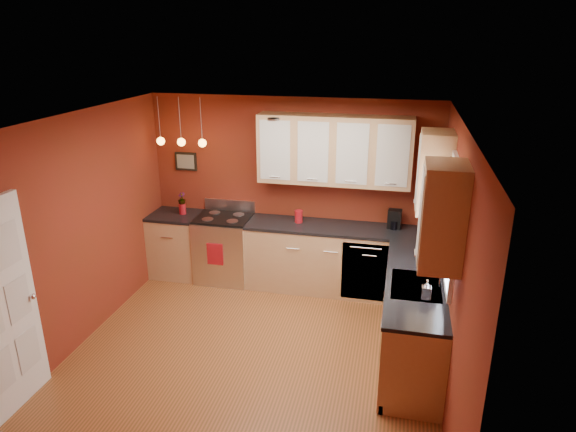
% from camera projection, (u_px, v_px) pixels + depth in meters
% --- Properties ---
extents(floor, '(4.20, 4.20, 0.00)m').
position_uv_depth(floor, '(252.00, 358.00, 5.67)').
color(floor, '#9B512D').
rests_on(floor, ground).
extents(ceiling, '(4.00, 4.20, 0.02)m').
position_uv_depth(ceiling, '(245.00, 122.00, 4.79)').
color(ceiling, silver).
rests_on(ceiling, wall_back).
extents(wall_back, '(4.00, 0.02, 2.60)m').
position_uv_depth(wall_back, '(292.00, 191.00, 7.16)').
color(wall_back, maroon).
rests_on(wall_back, floor).
extents(wall_front, '(4.00, 0.02, 2.60)m').
position_uv_depth(wall_front, '(154.00, 377.00, 3.30)').
color(wall_front, maroon).
rests_on(wall_front, floor).
extents(wall_left, '(0.02, 4.20, 2.60)m').
position_uv_depth(wall_left, '(74.00, 234.00, 5.64)').
color(wall_left, maroon).
rests_on(wall_left, floor).
extents(wall_right, '(0.02, 4.20, 2.60)m').
position_uv_depth(wall_right, '(452.00, 269.00, 4.82)').
color(wall_right, maroon).
rests_on(wall_right, floor).
extents(base_cabinets_back_left, '(0.70, 0.60, 0.90)m').
position_uv_depth(base_cabinets_back_left, '(177.00, 245.00, 7.51)').
color(base_cabinets_back_left, tan).
rests_on(base_cabinets_back_left, floor).
extents(base_cabinets_back_right, '(2.54, 0.60, 0.90)m').
position_uv_depth(base_cabinets_back_right, '(339.00, 260.00, 7.02)').
color(base_cabinets_back_right, tan).
rests_on(base_cabinets_back_right, floor).
extents(base_cabinets_right, '(0.60, 2.10, 0.90)m').
position_uv_depth(base_cabinets_right, '(412.00, 319.00, 5.58)').
color(base_cabinets_right, tan).
rests_on(base_cabinets_right, floor).
extents(counter_back_left, '(0.70, 0.62, 0.04)m').
position_uv_depth(counter_back_left, '(175.00, 215.00, 7.35)').
color(counter_back_left, black).
rests_on(counter_back_left, base_cabinets_back_left).
extents(counter_back_right, '(2.54, 0.62, 0.04)m').
position_uv_depth(counter_back_right, '(340.00, 228.00, 6.86)').
color(counter_back_right, black).
rests_on(counter_back_right, base_cabinets_back_right).
extents(counter_right, '(0.62, 2.10, 0.04)m').
position_uv_depth(counter_right, '(416.00, 280.00, 5.42)').
color(counter_right, black).
rests_on(counter_right, base_cabinets_right).
extents(gas_range, '(0.76, 0.64, 1.11)m').
position_uv_depth(gas_range, '(225.00, 248.00, 7.35)').
color(gas_range, silver).
rests_on(gas_range, floor).
extents(dishwasher_front, '(0.60, 0.02, 0.80)m').
position_uv_depth(dishwasher_front, '(365.00, 272.00, 6.68)').
color(dishwasher_front, silver).
rests_on(dishwasher_front, base_cabinets_back_right).
extents(sink, '(0.50, 0.70, 0.33)m').
position_uv_depth(sink, '(416.00, 287.00, 5.29)').
color(sink, '#98989D').
rests_on(sink, counter_right).
extents(window, '(0.06, 1.02, 1.22)m').
position_uv_depth(window, '(452.00, 219.00, 4.97)').
color(window, white).
rests_on(window, wall_right).
extents(door_left_wall, '(0.12, 0.82, 2.05)m').
position_uv_depth(door_left_wall, '(2.00, 311.00, 4.63)').
color(door_left_wall, white).
rests_on(door_left_wall, floor).
extents(upper_cabinets_back, '(2.00, 0.35, 0.90)m').
position_uv_depth(upper_cabinets_back, '(334.00, 150.00, 6.66)').
color(upper_cabinets_back, tan).
rests_on(upper_cabinets_back, wall_back).
extents(upper_cabinets_right, '(0.35, 1.95, 0.90)m').
position_uv_depth(upper_cabinets_right, '(438.00, 191.00, 4.94)').
color(upper_cabinets_right, tan).
rests_on(upper_cabinets_right, wall_right).
extents(wall_picture, '(0.32, 0.03, 0.26)m').
position_uv_depth(wall_picture, '(186.00, 161.00, 7.34)').
color(wall_picture, black).
rests_on(wall_picture, wall_back).
extents(pendant_lights, '(0.71, 0.11, 0.66)m').
position_uv_depth(pendant_lights, '(181.00, 141.00, 6.90)').
color(pendant_lights, '#98989D').
rests_on(pendant_lights, ceiling).
extents(red_canister, '(0.11, 0.11, 0.17)m').
position_uv_depth(red_canister, '(299.00, 216.00, 6.99)').
color(red_canister, maroon).
rests_on(red_canister, counter_back_right).
extents(red_vase, '(0.10, 0.10, 0.15)m').
position_uv_depth(red_vase, '(182.00, 209.00, 7.32)').
color(red_vase, maroon).
rests_on(red_vase, counter_back_left).
extents(flowers, '(0.12, 0.12, 0.19)m').
position_uv_depth(flowers, '(182.00, 199.00, 7.27)').
color(flowers, maroon).
rests_on(flowers, red_vase).
extents(coffee_maker, '(0.19, 0.18, 0.25)m').
position_uv_depth(coffee_maker, '(394.00, 220.00, 6.78)').
color(coffee_maker, black).
rests_on(coffee_maker, counter_back_right).
extents(soap_pump, '(0.09, 0.09, 0.20)m').
position_uv_depth(soap_pump, '(426.00, 290.00, 4.97)').
color(soap_pump, silver).
rests_on(soap_pump, counter_right).
extents(dish_towel, '(0.23, 0.02, 0.31)m').
position_uv_depth(dish_towel, '(215.00, 254.00, 7.04)').
color(dish_towel, maroon).
rests_on(dish_towel, gas_range).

